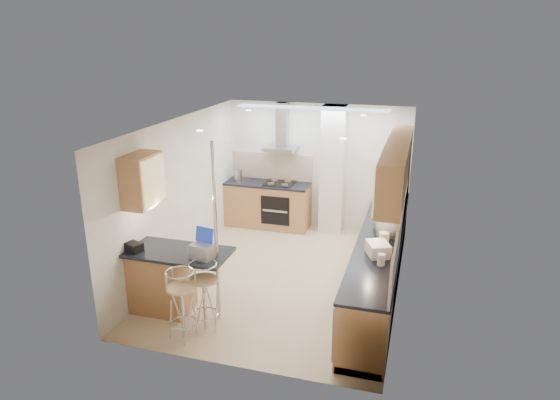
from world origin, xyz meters
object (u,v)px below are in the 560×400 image
(laptop, at_px, (202,251))
(bar_stool_near, at_px, (182,305))
(bread_bin, at_px, (378,249))
(bar_stool_end, at_px, (204,296))
(microwave, at_px, (387,225))

(laptop, distance_m, bar_stool_near, 0.73)
(laptop, distance_m, bread_bin, 2.35)
(laptop, xyz_separation_m, bread_bin, (2.22, 0.79, -0.03))
(bar_stool_end, distance_m, bread_bin, 2.40)
(laptop, bearing_deg, microwave, 46.99)
(laptop, bearing_deg, bread_bin, 31.43)
(laptop, xyz_separation_m, bar_stool_end, (0.09, -0.18, -0.56))
(bread_bin, bearing_deg, laptop, 176.24)
(bar_stool_end, bearing_deg, bar_stool_near, -168.62)
(bar_stool_near, xyz_separation_m, bar_stool_end, (0.18, 0.28, 0.00))
(microwave, height_order, bar_stool_end, microwave)
(microwave, distance_m, bar_stool_near, 3.19)
(bar_stool_end, relative_size, bread_bin, 2.83)
(laptop, relative_size, bar_stool_end, 0.30)
(laptop, bearing_deg, bar_stool_near, -90.50)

